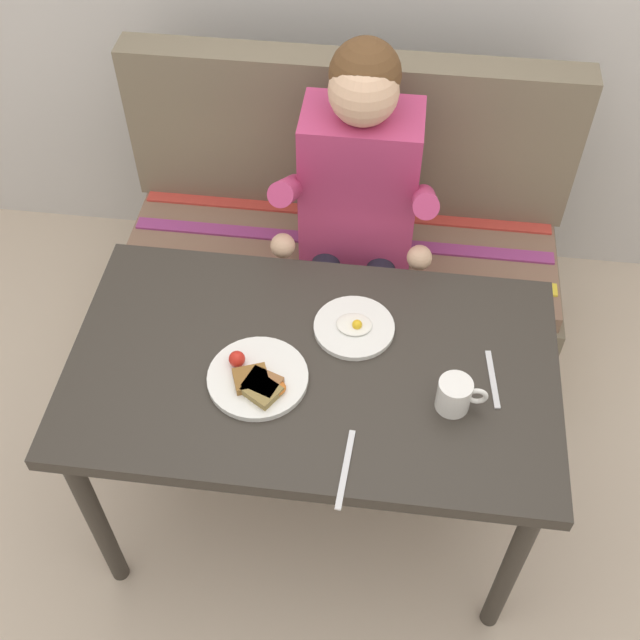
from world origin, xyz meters
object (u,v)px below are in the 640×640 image
table (313,383)px  fork (493,379)px  person (357,204)px  coffee_mug (455,394)px  couch (342,260)px  plate_breakfast (258,379)px  knife (345,469)px  plate_eggs (354,327)px

table → fork: bearing=0.7°
person → coffee_mug: size_ratio=10.27×
couch → coffee_mug: couch is taller
person → plate_breakfast: person is taller
fork → knife: same height
person → plate_eggs: size_ratio=5.90×
table → coffee_mug: 0.37m
person → knife: (0.06, -0.87, -0.01)m
table → plate_eggs: bearing=53.2°
couch → fork: bearing=-60.1°
couch → person: person is taller
couch → coffee_mug: bearing=-68.0°
plate_breakfast → knife: bearing=-42.0°
person → coffee_mug: bearing=-66.8°
coffee_mug → fork: coffee_mug is taller
person → plate_eggs: person is taller
plate_breakfast → plate_eggs: 0.29m
person → fork: bearing=-56.8°
plate_eggs → coffee_mug: size_ratio=1.74×
person → knife: 0.87m
table → couch: bearing=90.0°
couch → plate_breakfast: couch is taller
person → couch: bearing=107.3°
plate_eggs → table: bearing=-126.8°
fork → coffee_mug: bearing=-143.7°
coffee_mug → person: bearing=113.2°
person → plate_eggs: bearing=-85.6°
coffee_mug → table: bearing=166.4°
fork → plate_breakfast: bearing=-178.9°
fork → couch: bearing=113.0°
table → fork: 0.44m
coffee_mug → knife: 0.31m
plate_breakfast → plate_eggs: bearing=42.4°
plate_breakfast → coffee_mug: (0.46, -0.01, 0.03)m
couch → person: (0.05, -0.17, 0.41)m
table → couch: (0.00, 0.76, -0.32)m
person → fork: person is taller
table → person: (0.05, 0.59, 0.09)m
plate_breakfast → plate_eggs: size_ratio=1.19×
couch → fork: 0.96m
couch → plate_eggs: bearing=-82.0°
table → plate_breakfast: size_ratio=4.93×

